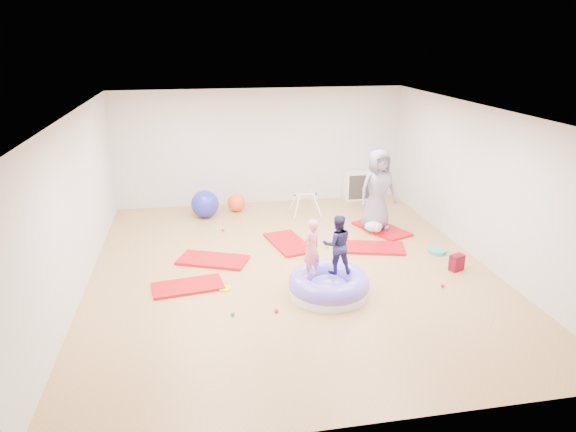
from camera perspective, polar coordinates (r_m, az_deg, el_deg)
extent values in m
cube|color=#B4734F|center=(9.27, 0.33, -5.86)|extent=(7.00, 8.00, 0.01)
cube|color=white|center=(8.46, 0.37, 11.55)|extent=(7.00, 8.00, 0.01)
cube|color=beige|center=(12.60, -3.05, 7.66)|extent=(7.00, 0.01, 2.80)
cube|color=beige|center=(5.19, 8.70, -10.36)|extent=(7.00, 0.01, 2.80)
cube|color=beige|center=(8.84, -22.55, 1.07)|extent=(0.01, 8.00, 2.80)
cube|color=beige|center=(10.00, 20.51, 3.34)|extent=(0.01, 8.00, 2.80)
cube|color=red|center=(8.76, -11.06, -7.67)|extent=(1.22, 0.74, 0.05)
cube|color=red|center=(9.65, -8.35, -4.86)|extent=(1.41, 1.07, 0.05)
cube|color=red|center=(10.31, 0.07, -3.01)|extent=(0.89, 1.37, 0.05)
cube|color=red|center=(10.22, 9.32, -3.49)|extent=(1.37, 0.93, 0.05)
cube|color=red|center=(11.23, 10.36, -1.42)|extent=(1.07, 1.41, 0.05)
cylinder|color=white|center=(8.40, 4.52, -8.19)|extent=(1.27, 1.27, 0.14)
torus|color=#715FE8|center=(8.34, 4.54, -7.38)|extent=(1.31, 1.31, 0.35)
ellipsoid|color=#715FE8|center=(8.38, 4.53, -7.88)|extent=(0.70, 0.70, 0.31)
imported|color=pink|center=(8.01, 2.62, -3.33)|extent=(0.42, 0.39, 0.97)
imported|color=#23204C|center=(8.19, 5.50, -2.84)|extent=(0.50, 0.40, 0.98)
imported|color=slate|center=(10.93, 9.95, 2.90)|extent=(0.92, 0.68, 1.71)
ellipsoid|color=#C5E6FF|center=(10.96, 9.52, -1.11)|extent=(0.40, 0.26, 0.23)
sphere|color=#D1B18B|center=(10.79, 9.85, -1.31)|extent=(0.19, 0.19, 0.19)
sphere|color=#F6FF01|center=(11.23, 10.12, -1.37)|extent=(0.06, 0.06, 0.06)
sphere|color=red|center=(11.06, -7.22, -1.55)|extent=(0.06, 0.06, 0.06)
sphere|color=green|center=(7.83, -6.15, -10.78)|extent=(0.06, 0.06, 0.06)
sphere|color=#F6FF01|center=(10.16, 4.33, -3.37)|extent=(0.06, 0.06, 0.06)
sphere|color=red|center=(11.42, 11.27, -1.10)|extent=(0.06, 0.06, 0.06)
sphere|color=#F6FF01|center=(8.75, 7.88, -7.46)|extent=(0.06, 0.06, 0.06)
sphere|color=red|center=(8.97, 16.80, -7.43)|extent=(0.06, 0.06, 0.06)
sphere|color=red|center=(7.88, -1.29, -10.48)|extent=(0.06, 0.06, 0.06)
sphere|color=#2527AA|center=(11.90, -9.21, 1.33)|extent=(0.64, 0.64, 0.64)
sphere|color=#FF511D|center=(12.24, -5.76, 1.47)|extent=(0.42, 0.42, 0.42)
cylinder|color=white|center=(11.64, 1.00, 0.97)|extent=(0.19, 0.20, 0.52)
cylinder|color=white|center=(12.06, 0.59, 1.63)|extent=(0.19, 0.20, 0.52)
cylinder|color=white|center=(11.74, 3.32, 1.11)|extent=(0.19, 0.20, 0.52)
cylinder|color=white|center=(12.15, 2.83, 1.75)|extent=(0.19, 0.20, 0.52)
cylinder|color=white|center=(11.83, 1.95, 2.42)|extent=(0.50, 0.03, 0.03)
sphere|color=red|center=(11.78, 0.75, 2.35)|extent=(0.06, 0.06, 0.06)
sphere|color=#2527AA|center=(11.88, 3.14, 2.48)|extent=(0.06, 0.06, 0.06)
cube|color=white|center=(13.19, 7.86, 3.39)|extent=(0.72, 0.35, 0.72)
cube|color=#33302F|center=(13.04, 8.09, 3.19)|extent=(0.62, 0.02, 0.62)
cube|color=white|center=(13.15, 7.93, 3.33)|extent=(0.02, 0.24, 0.63)
cube|color=white|center=(13.15, 7.93, 3.33)|extent=(0.63, 0.24, 0.02)
cylinder|color=teal|center=(10.30, 16.24, -3.78)|extent=(0.34, 0.34, 0.08)
cube|color=#BA0428|center=(9.63, 18.24, -4.94)|extent=(0.29, 0.24, 0.29)
cylinder|color=#F6FF01|center=(8.60, -7.01, -8.04)|extent=(0.20, 0.20, 0.03)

